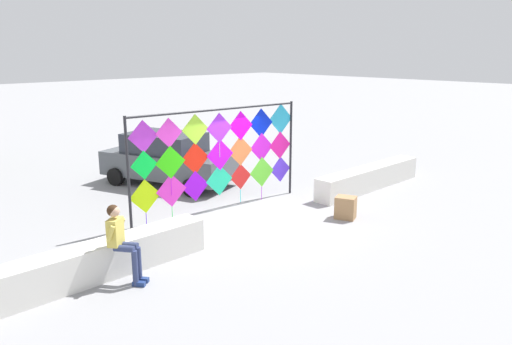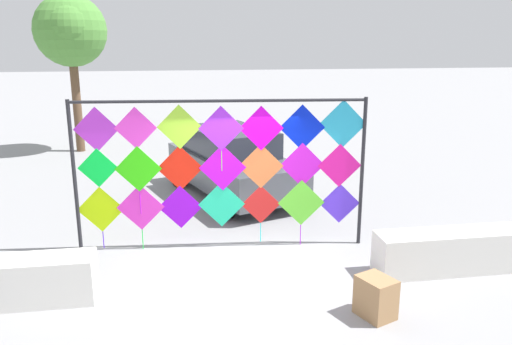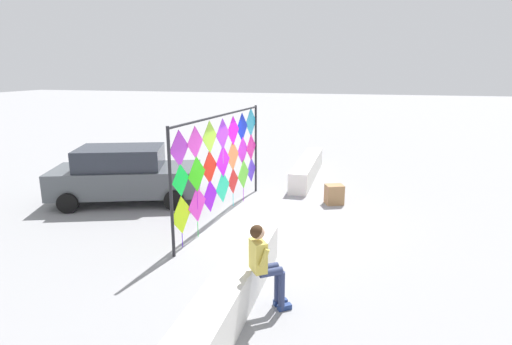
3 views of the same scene
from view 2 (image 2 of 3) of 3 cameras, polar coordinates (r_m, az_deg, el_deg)
name	(u,v)px [view 2 (image 2 of 3)]	position (r m, az deg, el deg)	size (l,w,h in m)	color
ground	(240,277)	(8.65, -1.77, -11.68)	(120.00, 120.00, 0.00)	gray
plaza_ledge_right	(509,247)	(9.92, 26.56, -7.53)	(4.79, 0.61, 0.71)	silver
kite_display_rack	(222,161)	(9.31, -3.83, 1.25)	(5.37, 0.53, 2.88)	#232328
parked_car	(232,162)	(12.77, -2.68, 1.16)	(3.22, 4.73, 1.69)	#4C5156
cardboard_box_large	(376,297)	(7.61, 13.33, -13.50)	(0.41, 0.52, 0.59)	#9E754C
tree_broadleaf	(70,32)	(18.77, -20.18, 14.65)	(2.42, 2.59, 5.36)	brown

